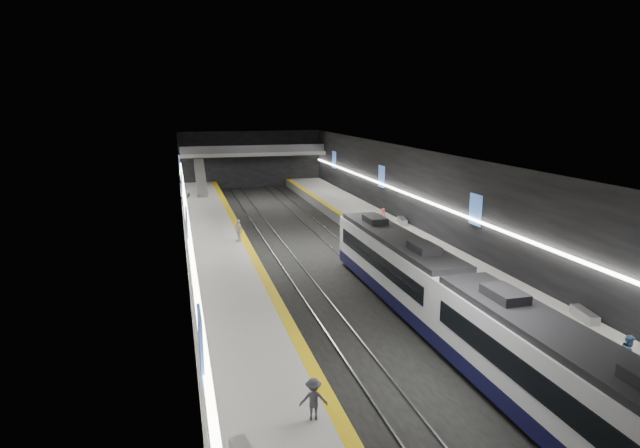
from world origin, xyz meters
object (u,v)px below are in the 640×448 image
object	(u,v)px
bench_right_near	(584,315)
passenger_left_b	(313,399)
escalator	(201,177)
train	(457,306)
passenger_right_a	(383,218)
passenger_right_b	(629,354)
bench_right_far	(402,221)
passenger_left_a	(238,231)
bench_left_far	(185,196)

from	to	relation	value
bench_right_near	passenger_left_b	distance (m)	16.46
bench_right_near	escalator	bearing A→B (deg)	121.22
train	bench_right_near	world-z (taller)	train
passenger_right_a	passenger_right_b	bearing A→B (deg)	160.59
bench_right_far	passenger_right_a	xyz separation A→B (m)	(-2.42, -1.31, 0.65)
train	passenger_right_a	size ratio (longest dim) A/B	16.64
train	bench_right_far	size ratio (longest dim) A/B	14.69
passenger_left_a	passenger_left_b	world-z (taller)	passenger_left_a
bench_left_far	passenger_right_b	xyz separation A→B (m)	(16.62, -47.35, 0.57)
passenger_right_a	escalator	bearing A→B (deg)	12.03
bench_right_near	bench_right_far	distance (m)	23.10
bench_right_near	passenger_left_a	world-z (taller)	passenger_left_a
passenger_left_b	bench_right_near	bearing A→B (deg)	-151.23
passenger_right_a	passenger_left_a	xyz separation A→B (m)	(-12.90, -1.29, -0.01)
passenger_right_a	train	bearing A→B (deg)	148.28
bench_left_far	bench_right_near	xyz separation A→B (m)	(19.00, -42.20, -0.01)
bench_left_far	passenger_right_b	world-z (taller)	passenger_right_b
escalator	bench_right_far	xyz separation A→B (m)	(17.00, -22.47, -1.65)
escalator	bench_left_far	bearing A→B (deg)	-120.72
bench_right_far	passenger_left_b	bearing A→B (deg)	-106.64
bench_right_near	bench_right_far	bearing A→B (deg)	100.76
bench_left_far	bench_right_near	bearing A→B (deg)	-50.75
bench_left_far	passenger_left_b	xyz separation A→B (m)	(3.32, -47.19, 0.52)
train	passenger_left_a	world-z (taller)	train
escalator	bench_right_near	world-z (taller)	escalator
bench_left_far	bench_right_near	distance (m)	46.28
bench_right_far	passenger_left_b	xyz separation A→B (m)	(-15.68, -28.08, 0.52)
bench_left_far	bench_right_near	world-z (taller)	bench_left_far
passenger_right_b	passenger_left_b	xyz separation A→B (m)	(-13.30, 0.16, -0.05)
bench_right_far	passenger_left_b	world-z (taller)	passenger_left_b
bench_right_far	passenger_right_b	size ratio (longest dim) A/B	1.25
passenger_right_a	passenger_left_b	size ratio (longest dim) A/B	1.17
escalator	train	bearing A→B (deg)	-77.45
bench_right_far	passenger_left_b	distance (m)	32.17
passenger_right_b	train	bearing A→B (deg)	92.95
passenger_left_a	passenger_left_b	xyz separation A→B (m)	(-0.36, -25.49, -0.13)
passenger_right_b	passenger_left_b	bearing A→B (deg)	143.80
passenger_right_a	passenger_right_b	distance (m)	26.94
escalator	passenger_right_a	world-z (taller)	escalator
train	passenger_left_a	xyz separation A→B (m)	(-8.32, 19.84, -0.30)
bench_right_far	passenger_left_a	xyz separation A→B (m)	(-15.32, -2.59, 0.65)
bench_right_far	passenger_right_b	distance (m)	28.35
train	passenger_left_b	xyz separation A→B (m)	(-8.68, -5.65, -0.43)
train	bench_left_far	distance (m)	43.25
bench_right_near	passenger_left_a	distance (m)	25.60
train	bench_left_far	bearing A→B (deg)	106.11
bench_left_far	passenger_left_a	world-z (taller)	passenger_left_a
bench_right_near	passenger_left_b	size ratio (longest dim) A/B	1.27
passenger_right_a	passenger_right_b	xyz separation A→B (m)	(0.03, -26.94, -0.08)
bench_right_near	passenger_right_b	size ratio (longest dim) A/B	1.19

